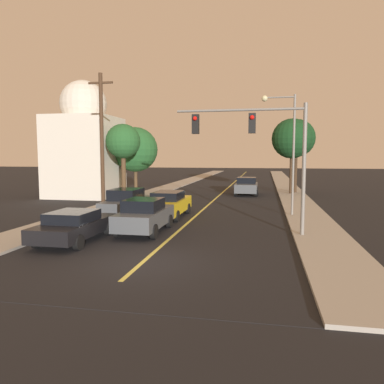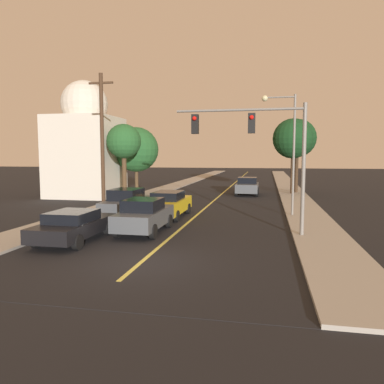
% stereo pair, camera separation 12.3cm
% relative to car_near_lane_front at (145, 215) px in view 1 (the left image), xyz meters
% --- Properties ---
extents(ground_plane, '(200.00, 200.00, 0.00)m').
position_rel_car_near_lane_front_xyz_m(ground_plane, '(1.52, -4.92, -0.84)').
color(ground_plane, black).
extents(road_surface, '(10.86, 80.00, 0.01)m').
position_rel_car_near_lane_front_xyz_m(road_surface, '(1.52, 31.08, -0.83)').
color(road_surface, black).
rests_on(road_surface, ground).
extents(sidewalk_left, '(2.50, 80.00, 0.12)m').
position_rel_car_near_lane_front_xyz_m(sidewalk_left, '(-5.16, 31.08, -0.78)').
color(sidewalk_left, '#9E998E').
rests_on(sidewalk_left, ground).
extents(sidewalk_right, '(2.50, 80.00, 0.12)m').
position_rel_car_near_lane_front_xyz_m(sidewalk_right, '(8.20, 31.08, -0.78)').
color(sidewalk_right, '#9E998E').
rests_on(sidewalk_right, ground).
extents(car_near_lane_front, '(1.93, 4.39, 1.65)m').
position_rel_car_near_lane_front_xyz_m(car_near_lane_front, '(0.00, 0.00, 0.00)').
color(car_near_lane_front, '#474C51').
rests_on(car_near_lane_front, ground).
extents(car_near_lane_second, '(1.91, 5.00, 1.57)m').
position_rel_car_near_lane_front_xyz_m(car_near_lane_second, '(-0.00, 4.62, -0.03)').
color(car_near_lane_second, gold).
rests_on(car_near_lane_second, ground).
extents(car_outer_lane_front, '(2.04, 4.61, 1.34)m').
position_rel_car_near_lane_front_xyz_m(car_outer_lane_front, '(-2.39, -2.35, -0.14)').
color(car_outer_lane_front, black).
rests_on(car_outer_lane_front, ground).
extents(car_outer_lane_second, '(1.93, 4.75, 1.74)m').
position_rel_car_near_lane_front_xyz_m(car_outer_lane_second, '(-2.39, 3.95, 0.03)').
color(car_outer_lane_second, '#474C51').
rests_on(car_outer_lane_second, ground).
extents(car_far_oncoming, '(2.10, 4.23, 1.65)m').
position_rel_car_near_lane_front_xyz_m(car_far_oncoming, '(3.96, 18.41, -0.01)').
color(car_far_oncoming, '#474C51').
rests_on(car_far_oncoming, ground).
extents(traffic_signal_mast, '(5.90, 0.42, 5.90)m').
position_rel_car_near_lane_front_xyz_m(traffic_signal_mast, '(5.39, 0.42, 3.56)').
color(traffic_signal_mast, slate).
rests_on(traffic_signal_mast, ground).
extents(streetlamp_right, '(2.01, 0.36, 7.18)m').
position_rel_car_near_lane_front_xyz_m(streetlamp_right, '(6.83, 6.23, 3.90)').
color(streetlamp_right, slate).
rests_on(streetlamp_right, ground).
extents(utility_pole_left, '(1.60, 0.24, 8.69)m').
position_rel_car_near_lane_front_xyz_m(utility_pole_left, '(-4.51, 5.28, 3.79)').
color(utility_pole_left, '#422D1E').
rests_on(utility_pole_left, ground).
extents(tree_left_near, '(4.08, 4.08, 6.17)m').
position_rel_car_near_lane_front_xyz_m(tree_left_near, '(-6.04, 15.78, 3.40)').
color(tree_left_near, '#4C3823').
rests_on(tree_left_near, ground).
extents(tree_left_far, '(2.79, 2.79, 6.12)m').
position_rel_car_near_lane_front_xyz_m(tree_left_far, '(-5.63, 11.76, 3.94)').
color(tree_left_far, '#4C3823').
rests_on(tree_left_far, ground).
extents(tree_right_near, '(3.74, 3.74, 7.03)m').
position_rel_car_near_lane_front_xyz_m(tree_right_near, '(8.08, 19.49, 4.43)').
color(tree_right_near, '#3D2B1C').
rests_on(tree_right_near, ground).
extents(tree_right_far, '(3.65, 3.65, 7.08)m').
position_rel_car_near_lane_front_xyz_m(tree_right_far, '(8.56, 20.73, 4.51)').
color(tree_right_far, '#3D2B1C').
rests_on(tree_right_far, ground).
extents(domed_building_left, '(5.64, 5.64, 10.29)m').
position_rel_car_near_lane_front_xyz_m(domed_building_left, '(-10.23, 14.19, 3.81)').
color(domed_building_left, beige).
rests_on(domed_building_left, ground).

